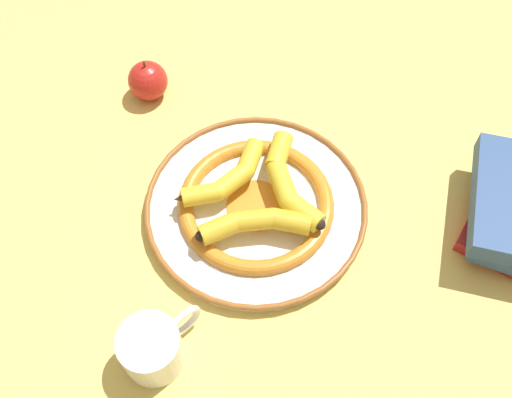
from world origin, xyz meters
The scene contains 7 objects.
ground_plane centered at (0.00, 0.00, 0.00)m, with size 2.80×2.80×0.00m, color #E5CC6B.
decorative_bowl centered at (0.03, -0.01, 0.02)m, with size 0.35×0.35×0.03m.
banana_a centered at (0.05, 0.04, 0.05)m, with size 0.17×0.12×0.03m.
banana_b centered at (0.07, -0.04, 0.05)m, with size 0.14×0.15×0.03m.
banana_c centered at (-0.02, -0.02, 0.05)m, with size 0.07×0.18×0.03m.
coffee_mug centered at (0.10, -0.28, 0.04)m, with size 0.09×0.13×0.08m.
apple centered at (-0.28, 0.03, 0.04)m, with size 0.07×0.07×0.08m.
Camera 1 is at (0.37, -0.36, 0.83)m, focal length 42.00 mm.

